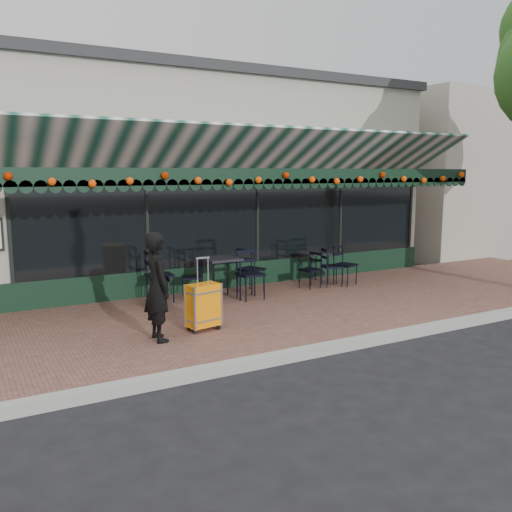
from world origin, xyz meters
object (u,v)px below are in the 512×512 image
chair_b_left (191,278)px  suitcase (203,306)px  woman (158,287)px  chair_b_front (250,275)px  chair_solo (160,276)px  chair_a_left (310,270)px  cafe_table_a (314,256)px  cafe_table_b (221,262)px  chair_a_right (332,267)px  chair_b_right (251,270)px  chair_a_front (345,265)px

chair_b_left → suitcase: bearing=1.8°
woman → chair_b_front: woman is taller
chair_b_left → chair_solo: (-0.64, -0.03, 0.10)m
woman → chair_a_left: (3.91, 1.86, -0.40)m
cafe_table_a → cafe_table_b: cafe_table_b is taller
woman → chair_b_left: (1.43, 2.26, -0.39)m
cafe_table_b → chair_b_front: bearing=-28.0°
suitcase → cafe_table_b: 2.06m
chair_a_right → chair_solo: 3.68m
chair_b_front → chair_a_right: bearing=7.9°
cafe_table_b → chair_solo: chair_solo is taller
suitcase → chair_b_right: 2.74m
chair_a_front → chair_b_front: bearing=165.6°
cafe_table_a → chair_a_front: bearing=-47.6°
suitcase → chair_b_right: bearing=34.9°
woman → chair_a_right: 4.82m
cafe_table_b → chair_a_front: 2.91m
chair_a_front → chair_b_right: chair_b_right is taller
woman → chair_b_front: bearing=-55.5°
chair_b_left → chair_a_right: bearing=101.3°
chair_a_right → chair_solo: chair_solo is taller
woman → chair_b_right: bearing=-50.9°
chair_a_front → chair_solo: chair_solo is taller
chair_a_left → chair_solo: chair_solo is taller
cafe_table_b → chair_b_left: bearing=136.6°
cafe_table_a → chair_a_right: 0.52m
chair_b_front → chair_b_right: bearing=62.2°
chair_a_left → chair_a_front: size_ratio=0.89×
chair_b_right → chair_solo: chair_solo is taller
chair_a_left → chair_a_front: 0.85m
suitcase → cafe_table_a: bearing=19.8°
woman → chair_a_right: bearing=-67.2°
chair_b_right → chair_b_front: 0.61m
cafe_table_b → chair_b_right: 0.88m
suitcase → cafe_table_a: size_ratio=1.68×
chair_a_left → chair_b_right: (-1.26, 0.26, 0.08)m
chair_a_front → woman: bearing=-178.4°
woman → chair_a_front: 5.09m
chair_a_front → chair_b_front: chair_b_front is taller
suitcase → chair_a_left: bearing=17.3°
chair_a_left → woman: bearing=-75.5°
chair_a_right → chair_a_left: bearing=102.3°
woman → chair_solo: woman is taller
chair_solo → chair_a_front: bearing=-93.2°
chair_solo → chair_b_left: bearing=-84.1°
woman → chair_a_front: woman is taller
chair_a_right → chair_b_front: chair_b_front is taller
woman → chair_a_right: woman is taller
woman → suitcase: size_ratio=1.40×
cafe_table_a → chair_b_left: size_ratio=0.85×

